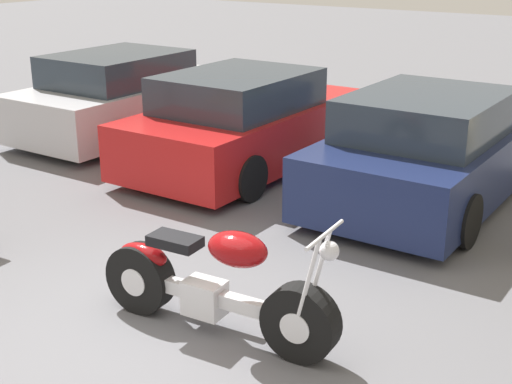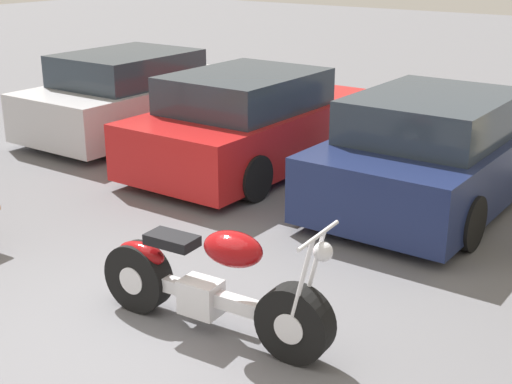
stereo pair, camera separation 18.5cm
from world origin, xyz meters
The scene contains 5 objects.
ground_plane centered at (0.00, 0.00, 0.00)m, with size 60.00×60.00×0.00m, color slate.
motorcycle centered at (0.50, 0.56, 0.43)m, with size 2.21×0.62×1.11m.
parked_car_silver centered at (-4.71, 5.00, 0.65)m, with size 1.95×4.09×1.40m.
parked_car_red centered at (-1.97, 4.59, 0.65)m, with size 1.95×4.09×1.40m.
parked_car_navy centered at (0.77, 4.70, 0.65)m, with size 1.95×4.09×1.40m.
Camera 2 is at (3.90, -3.52, 3.10)m, focal length 50.00 mm.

